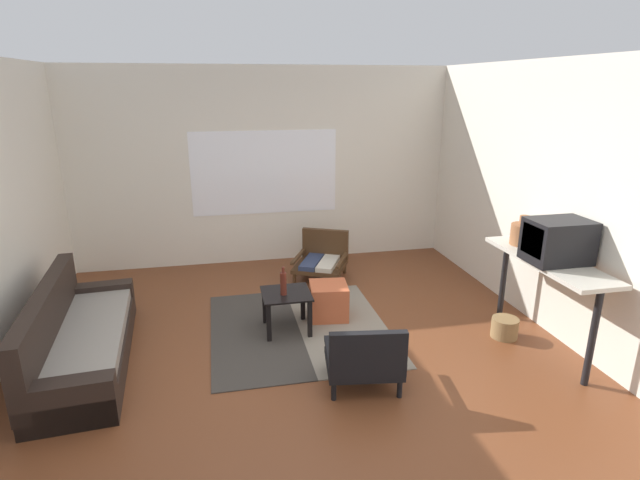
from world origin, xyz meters
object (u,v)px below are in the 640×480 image
Objects in this scene: coffee_table at (286,302)px; clay_vase at (524,233)px; console_shelf at (547,269)px; armchair_striped_foreground at (365,359)px; armchair_by_window at (322,258)px; ottoman_orange at (329,301)px; crt_television at (558,241)px; glass_bottle at (283,283)px; couch at (78,340)px; wicker_basket at (505,328)px.

coffee_table is 1.66× the size of clay_vase.
armchair_striped_foreground is at bearing -170.12° from console_shelf.
armchair_by_window is 2.11× the size of ottoman_orange.
crt_television is at bearing 7.26° from armchair_striped_foreground.
console_shelf is at bearing -90.00° from clay_vase.
console_shelf reaches higher than coffee_table.
clay_vase is (-0.00, 0.42, 0.22)m from console_shelf.
console_shelf is (2.34, -0.83, 0.48)m from coffee_table.
clay_vase is 2.45m from glass_bottle.
coffee_table is at bearing 112.78° from armchair_striped_foreground.
glass_bottle is at bearing 5.90° from couch.
couch reaches higher than ottoman_orange.
armchair_striped_foreground is at bearing -161.29° from wicker_basket.
couch reaches higher than wicker_basket.
couch reaches higher than armchair_striped_foreground.
armchair_striped_foreground is 2.62× the size of wicker_basket.
armchair_striped_foreground reaches higher than coffee_table.
armchair_striped_foreground is at bearing -90.24° from ottoman_orange.
couch is 4.37m from console_shelf.
crt_television is 1.80× the size of glass_bottle.
console_shelf reaches higher than armchair_striped_foreground.
coffee_table is at bearing 170.05° from clay_vase.
crt_television reaches higher than wicker_basket.
armchair_striped_foreground is 1.73× the size of ottoman_orange.
armchair_striped_foreground is at bearing -94.24° from armchair_by_window.
console_shelf is 0.77m from wicker_basket.
coffee_table reaches higher than wicker_basket.
coffee_table is 0.34× the size of console_shelf.
couch is 3.09× the size of armchair_striped_foreground.
coffee_table is (1.94, 0.23, 0.09)m from couch.
ottoman_orange is (0.49, 0.21, -0.13)m from coffee_table.
coffee_table is 2.23m from wicker_basket.
armchair_by_window is at bearing 81.29° from ottoman_orange.
clay_vase is at bearing 41.77° from wicker_basket.
coffee_table is at bearing 6.86° from couch.
console_shelf is at bearing -7.96° from couch.
couch is 7.25× the size of clay_vase.
coffee_table reaches higher than ottoman_orange.
clay_vase is at bearing -47.53° from armchair_by_window.
clay_vase is 1.00× the size of glass_bottle.
wicker_basket is at bearing 131.90° from console_shelf.
glass_bottle is at bearing 171.02° from clay_vase.
armchair_by_window is (2.62, 1.64, 0.03)m from couch.
coffee_table is 2.48m from clay_vase.
couch is 2.60m from armchair_striped_foreground.
console_shelf is 2.73× the size of crt_television.
glass_bottle is at bearing -155.11° from ottoman_orange.
clay_vase reaches higher than armchair_striped_foreground.
console_shelf reaches higher than armchair_by_window.
clay_vase is (1.85, -0.62, 0.84)m from ottoman_orange.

